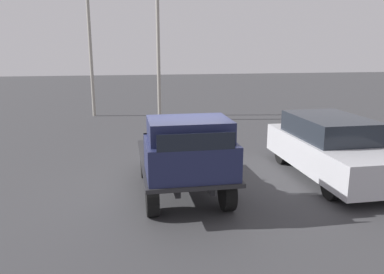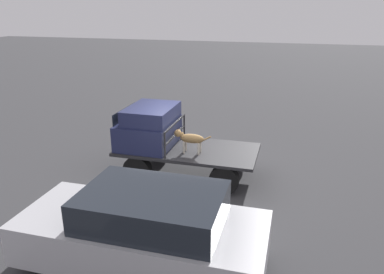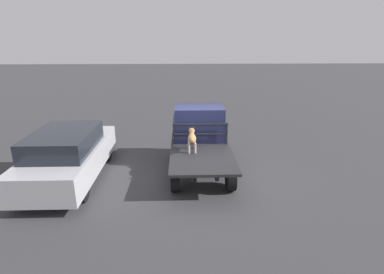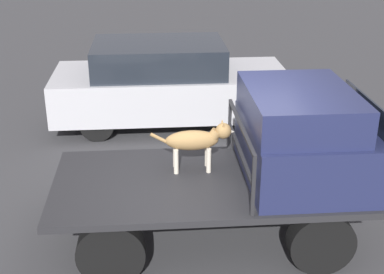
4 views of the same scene
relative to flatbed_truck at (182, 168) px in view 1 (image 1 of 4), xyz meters
name	(u,v)px [view 1 (image 1 of 4)]	position (x,y,z in m)	size (l,w,h in m)	color
ground_plane	(182,191)	(0.00, 0.00, -0.59)	(80.00, 80.00, 0.00)	#38383A
flatbed_truck	(182,168)	(0.00, 0.00, 0.00)	(3.80, 1.88, 0.82)	black
truck_cab	(190,148)	(1.10, 0.00, 0.76)	(1.43, 1.76, 1.11)	#1E2347
truck_headboard	(184,142)	(0.35, 0.00, 0.70)	(0.04, 1.76, 0.71)	#232326
dog	(193,139)	(-0.12, 0.28, 0.63)	(1.04, 0.25, 0.65)	beige
parked_sedan	(331,147)	(-0.36, 3.98, 0.21)	(4.38, 1.82, 1.57)	black
light_pole_near	(158,19)	(-9.12, 0.32, 3.98)	(0.54, 0.54, 6.40)	gray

